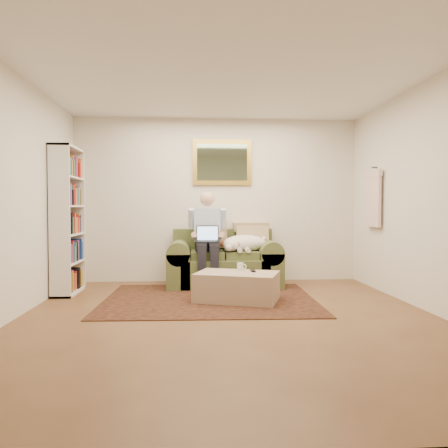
{
  "coord_description": "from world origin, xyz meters",
  "views": [
    {
      "loc": [
        -0.37,
        -4.5,
        1.15
      ],
      "look_at": [
        0.04,
        1.46,
        0.95
      ],
      "focal_mm": 35.0,
      "sensor_mm": 36.0,
      "label": 1
    }
  ],
  "objects": [
    {
      "name": "room_shell",
      "position": [
        0.0,
        0.35,
        1.3
      ],
      "size": [
        4.51,
        5.0,
        2.61
      ],
      "color": "brown",
      "rests_on": "ground"
    },
    {
      "name": "laptop",
      "position": [
        -0.17,
        1.82,
        0.74
      ],
      "size": [
        0.33,
        0.26,
        0.24
      ],
      "color": "black",
      "rests_on": "seated_man"
    },
    {
      "name": "bookshelf",
      "position": [
        -2.1,
        1.6,
        1.0
      ],
      "size": [
        0.28,
        0.8,
        2.0
      ],
      "primitive_type": null,
      "color": "white",
      "rests_on": "room_shell"
    },
    {
      "name": "sleeping_dog",
      "position": [
        0.38,
        1.96,
        0.64
      ],
      "size": [
        0.69,
        0.44,
        0.26
      ],
      "primitive_type": null,
      "color": "white",
      "rests_on": "sofa"
    },
    {
      "name": "wall_mirror",
      "position": [
        0.08,
        2.47,
        1.9
      ],
      "size": [
        0.94,
        0.04,
        0.72
      ],
      "color": "gold",
      "rests_on": "room_shell"
    },
    {
      "name": "rug",
      "position": [
        -0.17,
        1.04,
        0.01
      ],
      "size": [
        2.72,
        2.2,
        0.01
      ],
      "primitive_type": "cube",
      "rotation": [
        0.0,
        0.0,
        -0.03
      ],
      "color": "black",
      "rests_on": "room_shell"
    },
    {
      "name": "seated_man",
      "position": [
        -0.17,
        1.89,
        0.71
      ],
      "size": [
        0.55,
        0.79,
        1.41
      ],
      "primitive_type": null,
      "color": "#8C9FD8",
      "rests_on": "sofa"
    },
    {
      "name": "ottoman",
      "position": [
        0.17,
        0.91,
        0.18
      ],
      "size": [
        1.14,
        0.92,
        0.36
      ],
      "primitive_type": "cube",
      "rotation": [
        0.0,
        0.0,
        -0.33
      ],
      "color": "tan",
      "rests_on": "room_shell"
    },
    {
      "name": "hanging_shirt",
      "position": [
        2.19,
        1.6,
        1.35
      ],
      "size": [
        0.06,
        0.52,
        0.9
      ],
      "primitive_type": null,
      "color": "#FCD5D0",
      "rests_on": "room_shell"
    },
    {
      "name": "coffee_mug",
      "position": [
        0.22,
        1.08,
        0.41
      ],
      "size": [
        0.08,
        0.08,
        0.1
      ],
      "primitive_type": "cylinder",
      "color": "white",
      "rests_on": "ottoman"
    },
    {
      "name": "sofa",
      "position": [
        0.08,
        2.04,
        0.29
      ],
      "size": [
        1.68,
        0.85,
        1.01
      ],
      "color": "#606636",
      "rests_on": "room_shell"
    },
    {
      "name": "tv_remote",
      "position": [
        0.38,
        0.98,
        0.37
      ],
      "size": [
        0.05,
        0.15,
        0.02
      ],
      "primitive_type": "cube",
      "rotation": [
        0.0,
        0.0,
        0.02
      ],
      "color": "black",
      "rests_on": "ottoman"
    }
  ]
}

